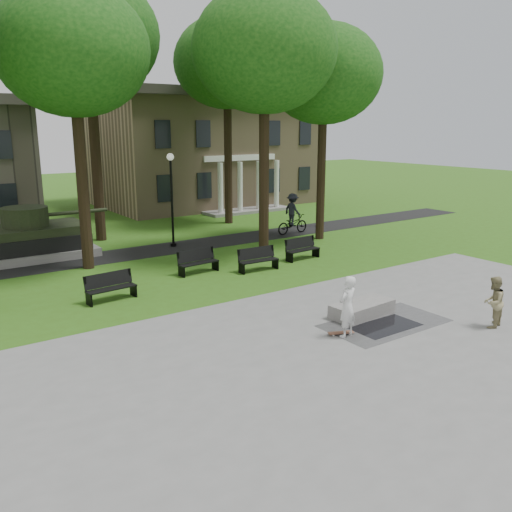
{
  "coord_description": "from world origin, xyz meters",
  "views": [
    {
      "loc": [
        -11.57,
        -12.48,
        6.1
      ],
      "look_at": [
        -0.51,
        3.4,
        1.4
      ],
      "focal_mm": 38.0,
      "sensor_mm": 36.0,
      "label": 1
    }
  ],
  "objects": [
    {
      "name": "lamp_right",
      "position": [
        10.5,
        12.3,
        2.79
      ],
      "size": [
        0.36,
        0.36,
        4.73
      ],
      "color": "black",
      "rests_on": "ground"
    },
    {
      "name": "tree_4",
      "position": [
        -2.0,
        16.0,
        10.39
      ],
      "size": [
        7.2,
        7.2,
        13.5
      ],
      "color": "black",
      "rests_on": "ground"
    },
    {
      "name": "concrete_block",
      "position": [
        0.86,
        -0.7,
        0.24
      ],
      "size": [
        2.27,
        1.15,
        0.45
      ],
      "primitive_type": "cube",
      "rotation": [
        0.0,
        0.0,
        0.07
      ],
      "color": "gray",
      "rests_on": "plaza"
    },
    {
      "name": "tank_monument",
      "position": [
        -6.46,
        14.0,
        0.86
      ],
      "size": [
        7.45,
        3.4,
        2.4
      ],
      "color": "gray",
      "rests_on": "ground"
    },
    {
      "name": "building_right",
      "position": [
        10.0,
        26.0,
        4.34
      ],
      "size": [
        17.0,
        12.0,
        8.6
      ],
      "color": "#9E8460",
      "rests_on": "ground"
    },
    {
      "name": "footpath",
      "position": [
        0.0,
        12.0,
        0.01
      ],
      "size": [
        44.0,
        2.6,
        0.01
      ],
      "primitive_type": "cube",
      "color": "black",
      "rests_on": "ground"
    },
    {
      "name": "tree_2",
      "position": [
        3.5,
        8.5,
        9.32
      ],
      "size": [
        6.6,
        6.6,
        12.16
      ],
      "color": "black",
      "rests_on": "ground"
    },
    {
      "name": "skateboard",
      "position": [
        -0.86,
        -1.53,
        0.06
      ],
      "size": [
        0.79,
        0.5,
        0.07
      ],
      "primitive_type": "cube",
      "rotation": [
        0.0,
        0.0,
        -0.42
      ],
      "color": "brown",
      "rests_on": "plaza"
    },
    {
      "name": "skateboarder",
      "position": [
        -0.82,
        -1.71,
        0.94
      ],
      "size": [
        0.76,
        0.59,
        1.84
      ],
      "primitive_type": "imported",
      "rotation": [
        0.0,
        0.0,
        3.39
      ],
      "color": "silver",
      "rests_on": "plaza"
    },
    {
      "name": "tree_3",
      "position": [
        8.0,
        9.5,
        8.6
      ],
      "size": [
        6.0,
        6.0,
        11.19
      ],
      "color": "black",
      "rests_on": "ground"
    },
    {
      "name": "tree_1",
      "position": [
        -4.5,
        10.5,
        8.95
      ],
      "size": [
        6.2,
        6.2,
        11.63
      ],
      "color": "black",
      "rests_on": "ground"
    },
    {
      "name": "park_bench_3",
      "position": [
        4.2,
        6.44,
        0.52
      ],
      "size": [
        1.83,
        0.65,
        1.0
      ],
      "rotation": [
        0.0,
        0.0,
        0.07
      ],
      "color": "black",
      "rests_on": "ground"
    },
    {
      "name": "friend_watching",
      "position": [
        3.39,
        -3.71,
        0.82
      ],
      "size": [
        0.91,
        0.79,
        1.61
      ],
      "primitive_type": "imported",
      "rotation": [
        0.0,
        0.0,
        3.4
      ],
      "color": "#958B60",
      "rests_on": "plaza"
    },
    {
      "name": "puddle",
      "position": [
        0.74,
        -1.82,
        0.02
      ],
      "size": [
        2.2,
        1.2,
        0.0
      ],
      "primitive_type": "cube",
      "color": "black",
      "rests_on": "plaza"
    },
    {
      "name": "lamp_mid",
      "position": [
        0.5,
        12.3,
        2.79
      ],
      "size": [
        0.36,
        0.36,
        4.73
      ],
      "color": "black",
      "rests_on": "ground"
    },
    {
      "name": "park_bench_1",
      "position": [
        -0.96,
        7.06,
        0.52
      ],
      "size": [
        1.83,
        0.67,
        1.0
      ],
      "rotation": [
        0.0,
        0.0,
        0.09
      ],
      "color": "black",
      "rests_on": "ground"
    },
    {
      "name": "cyclist",
      "position": [
        7.62,
        11.42,
        0.95
      ],
      "size": [
        2.17,
        1.24,
        2.32
      ],
      "rotation": [
        0.0,
        0.0,
        1.63
      ],
      "color": "black",
      "rests_on": "ground"
    },
    {
      "name": "park_bench_0",
      "position": [
        -5.29,
        5.61,
        0.52
      ],
      "size": [
        1.84,
        0.7,
        1.0
      ],
      "rotation": [
        0.0,
        0.0,
        0.1
      ],
      "color": "black",
      "rests_on": "ground"
    },
    {
      "name": "park_bench_2",
      "position": [
        1.33,
        5.94,
        0.52
      ],
      "size": [
        1.82,
        0.61,
        1.0
      ],
      "rotation": [
        0.0,
        0.0,
        -0.05
      ],
      "color": "black",
      "rests_on": "ground"
    },
    {
      "name": "ground",
      "position": [
        0.0,
        0.0,
        0.0
      ],
      "size": [
        120.0,
        120.0,
        0.0
      ],
      "primitive_type": "plane",
      "color": "#2F5714",
      "rests_on": "ground"
    },
    {
      "name": "tree_5",
      "position": [
        6.5,
        16.5,
        9.67
      ],
      "size": [
        6.4,
        6.4,
        12.44
      ],
      "color": "black",
      "rests_on": "ground"
    },
    {
      "name": "plaza",
      "position": [
        0.0,
        -5.0,
        0.01
      ],
      "size": [
        22.0,
        16.0,
        0.02
      ],
      "primitive_type": "cube",
      "color": "gray",
      "rests_on": "ground"
    }
  ]
}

